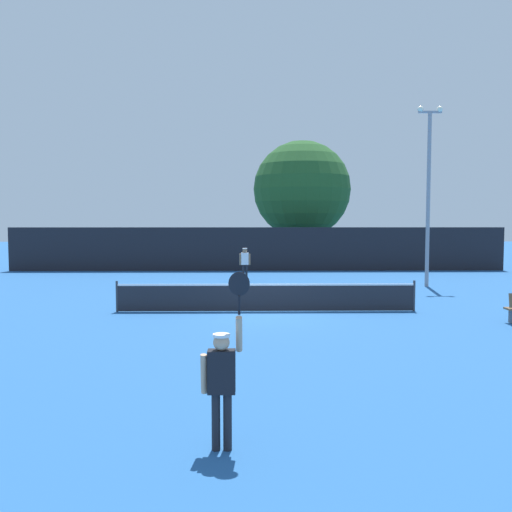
% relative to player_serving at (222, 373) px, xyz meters
% --- Properties ---
extents(ground_plane, '(120.00, 120.00, 0.00)m').
position_rel_player_serving_xyz_m(ground_plane, '(0.99, 11.47, -1.07)').
color(ground_plane, '#235693').
extents(tennis_net, '(10.34, 0.08, 1.07)m').
position_rel_player_serving_xyz_m(tennis_net, '(0.99, 11.47, -0.56)').
color(tennis_net, '#232328').
rests_on(tennis_net, ground).
extents(perimeter_fence, '(30.58, 0.12, 2.69)m').
position_rel_player_serving_xyz_m(perimeter_fence, '(0.99, 26.65, 0.27)').
color(perimeter_fence, black).
rests_on(perimeter_fence, ground).
extents(player_serving, '(0.67, 0.39, 2.46)m').
position_rel_player_serving_xyz_m(player_serving, '(0.00, 0.00, 0.00)').
color(player_serving, black).
rests_on(player_serving, ground).
extents(player_receiving, '(0.57, 0.25, 1.69)m').
position_rel_player_serving_xyz_m(player_receiving, '(0.22, 21.04, -0.03)').
color(player_receiving, white).
rests_on(player_receiving, ground).
extents(tennis_ball, '(0.07, 0.07, 0.07)m').
position_rel_player_serving_xyz_m(tennis_ball, '(0.60, 12.82, -1.04)').
color(tennis_ball, '#CCE033').
rests_on(tennis_ball, ground).
extents(light_pole, '(1.18, 0.28, 8.44)m').
position_rel_player_serving_xyz_m(light_pole, '(8.86, 18.55, 3.71)').
color(light_pole, gray).
rests_on(light_pole, ground).
extents(large_tree, '(6.91, 6.91, 8.77)m').
position_rel_player_serving_xyz_m(large_tree, '(4.25, 32.22, 4.23)').
color(large_tree, brown).
rests_on(large_tree, ground).
extents(parked_car_near, '(1.99, 4.24, 1.69)m').
position_rel_player_serving_xyz_m(parked_car_near, '(-1.74, 34.19, -0.30)').
color(parked_car_near, '#B7B7BC').
rests_on(parked_car_near, ground).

